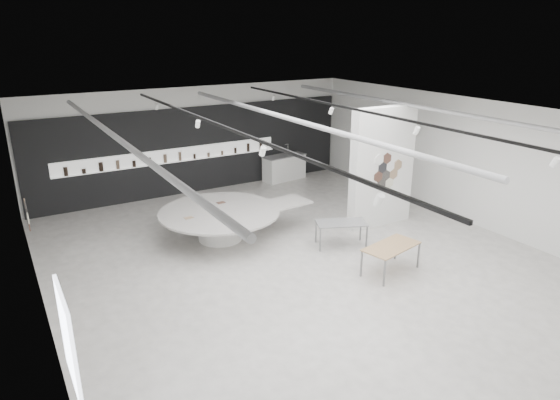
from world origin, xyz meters
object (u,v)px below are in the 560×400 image
partition_column (382,167)px  sample_table_stone (341,224)px  kitchen_counter (284,167)px  display_island (222,220)px  sample_table_wood (391,248)px

partition_column → sample_table_stone: partition_column is taller
sample_table_stone → kitchen_counter: bearing=72.9°
partition_column → sample_table_stone: bearing=-159.9°
display_island → kitchen_counter: size_ratio=2.51×
sample_table_stone → kitchen_counter: kitchen_counter is taller
partition_column → kitchen_counter: 5.70m
partition_column → sample_table_wood: size_ratio=2.21×
sample_table_stone → display_island: bearing=141.1°
partition_column → sample_table_wood: bearing=-126.2°
partition_column → sample_table_stone: (-2.01, -0.74, -1.16)m
partition_column → kitchen_counter: partition_column is taller
sample_table_stone → partition_column: bearing=20.1°
kitchen_counter → partition_column: bearing=-97.1°
partition_column → sample_table_wood: partition_column is taller
display_island → sample_table_wood: 4.83m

